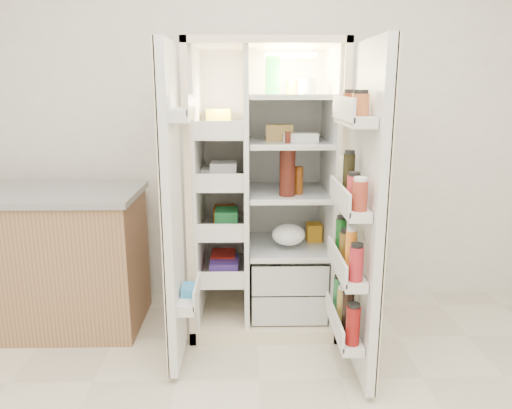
{
  "coord_description": "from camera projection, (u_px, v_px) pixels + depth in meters",
  "views": [
    {
      "loc": [
        -0.06,
        -1.42,
        1.54
      ],
      "look_at": [
        -0.01,
        1.25,
        0.89
      ],
      "focal_mm": 34.0,
      "sensor_mm": 36.0,
      "label": 1
    }
  ],
  "objects": [
    {
      "name": "freezer_door",
      "position": [
        173.0,
        213.0,
        2.54
      ],
      "size": [
        0.15,
        0.4,
        1.72
      ],
      "color": "silver",
      "rests_on": "floor"
    },
    {
      "name": "refrigerator",
      "position": [
        266.0,
        211.0,
        3.17
      ],
      "size": [
        0.92,
        0.7,
        1.8
      ],
      "color": "beige",
      "rests_on": "floor"
    },
    {
      "name": "fridge_door",
      "position": [
        362.0,
        220.0,
        2.48
      ],
      "size": [
        0.17,
        0.58,
        1.72
      ],
      "color": "silver",
      "rests_on": "floor"
    },
    {
      "name": "wall_back",
      "position": [
        255.0,
        114.0,
        3.36
      ],
      "size": [
        4.0,
        0.02,
        2.7
      ],
      "primitive_type": "cube",
      "color": "white",
      "rests_on": "floor"
    },
    {
      "name": "kitchen_counter",
      "position": [
        45.0,
        259.0,
        3.12
      ],
      "size": [
        1.25,
        0.66,
        0.9
      ],
      "color": "#9C744E",
      "rests_on": "floor"
    }
  ]
}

